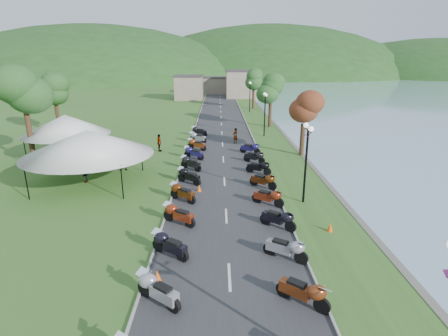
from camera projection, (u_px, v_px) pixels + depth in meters
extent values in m
cube|color=#343436|center=(222.00, 133.00, 43.39)|extent=(7.00, 120.00, 0.02)
cube|color=gray|center=(212.00, 86.00, 85.54)|extent=(18.00, 16.00, 5.00)
imported|color=slate|center=(98.00, 172.00, 28.50)|extent=(0.68, 0.63, 1.53)
imported|color=slate|center=(99.00, 161.00, 31.55)|extent=(0.80, 0.52, 1.54)
imported|color=slate|center=(86.00, 182.00, 26.08)|extent=(0.63, 1.10, 1.60)
cone|color=#F2590C|center=(157.00, 276.00, 14.44)|extent=(0.33, 0.33, 0.52)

